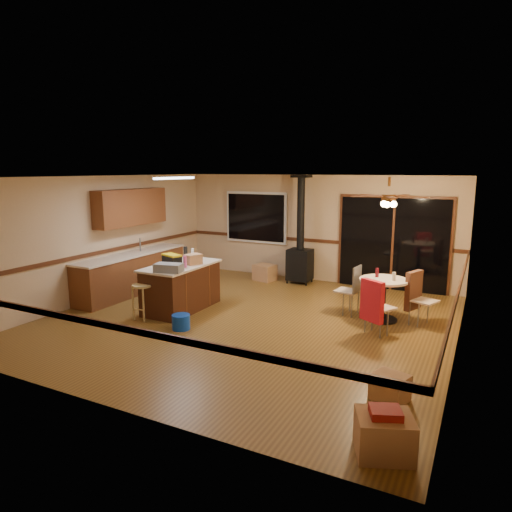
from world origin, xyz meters
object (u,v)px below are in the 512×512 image
Objects in this scene: toolbox_grey at (169,268)px; box_corner_a at (384,435)px; toolbox_black at (172,262)px; chair_left at (353,285)px; kitchen_island at (181,287)px; chair_right at (415,291)px; blue_bucket at (181,322)px; dining_table at (383,292)px; box_under_window at (265,272)px; box_corner_b at (390,387)px; chair_near at (373,301)px; bar_stool at (143,302)px; wood_stove at (300,253)px.

toolbox_grey reaches higher than box_corner_a.
toolbox_black is 3.45m from chair_left.
toolbox_black reaches higher than kitchen_island.
toolbox_grey is at bearing -155.58° from chair_right.
chair_left is at bearing 41.67° from blue_bucket.
chair_left is 0.74× the size of chair_right.
dining_table is (3.01, 2.06, 0.40)m from blue_bucket.
dining_table is 4.16m from box_corner_a.
chair_right is at bearing 1.35° from chair_left.
blue_bucket is 3.67m from dining_table.
box_under_window is 1.27× the size of box_corner_b.
box_corner_b is (0.69, -2.08, -0.44)m from chair_near.
chair_right is at bearing 93.19° from box_corner_b.
chair_near is at bearing 21.72° from blue_bucket.
chair_left is (3.36, 2.03, 0.26)m from bar_stool.
toolbox_grey is 0.71× the size of chair_right.
chair_right is (2.92, -1.84, -0.13)m from wood_stove.
kitchen_island reaches higher than bar_stool.
toolbox_black is 0.78× the size of box_under_window.
chair_right reaches higher than box_corner_a.
box_under_window is 7.15m from box_corner_a.
bar_stool is 0.76× the size of dining_table.
box_corner_a reaches higher than blue_bucket.
box_under_window is (0.69, 3.72, -0.13)m from bar_stool.
wood_stove is at bearing 81.29° from blue_bucket.
box_corner_b is at bearing -57.72° from wood_stove.
blue_bucket is 3.28m from chair_near.
toolbox_grey reaches higher than box_under_window.
wood_stove is 3.10m from dining_table.
kitchen_island is 4.78m from box_corner_b.
kitchen_island is at bearing 157.19° from box_corner_b.
blue_bucket is 3.81m from box_corner_b.
toolbox_black is at bearing -90.94° from kitchen_island.
chair_near is 1.10m from chair_right.
chair_near is (3.51, 0.86, -0.38)m from toolbox_grey.
wood_stove reaches higher than chair_right.
wood_stove reaches higher than dining_table.
chair_left is 1.12m from chair_near.
toolbox_grey is 1.25× the size of toolbox_black.
box_corner_a is (4.36, -2.35, -0.77)m from toolbox_grey.
chair_right is (4.03, 1.83, -0.38)m from toolbox_grey.
box_corner_b is at bearing -66.87° from chair_left.
kitchen_island is 3.32m from chair_left.
dining_table reaches higher than blue_bucket.
toolbox_black is 1.32m from blue_bucket.
chair_near is (3.71, 0.50, -0.41)m from toolbox_black.
toolbox_black is at bearing -111.49° from wood_stove.
chair_near is at bearing 15.23° from bar_stool.
wood_stove reaches higher than chair_near.
kitchen_island is at bearing -113.09° from wood_stove.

